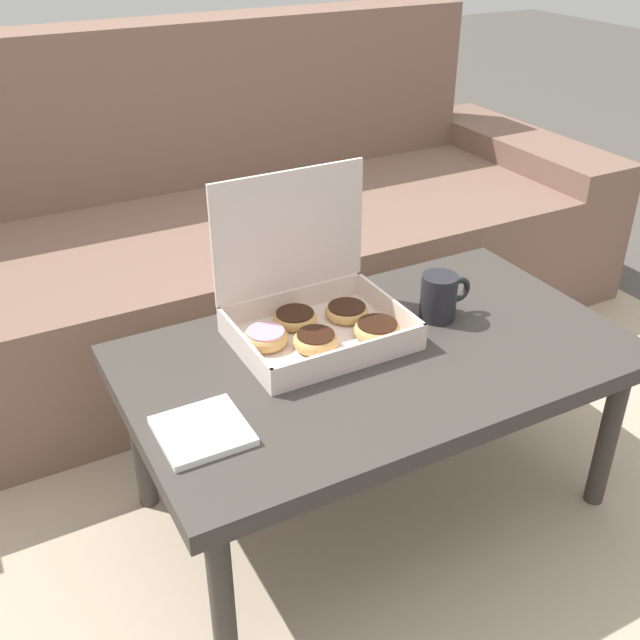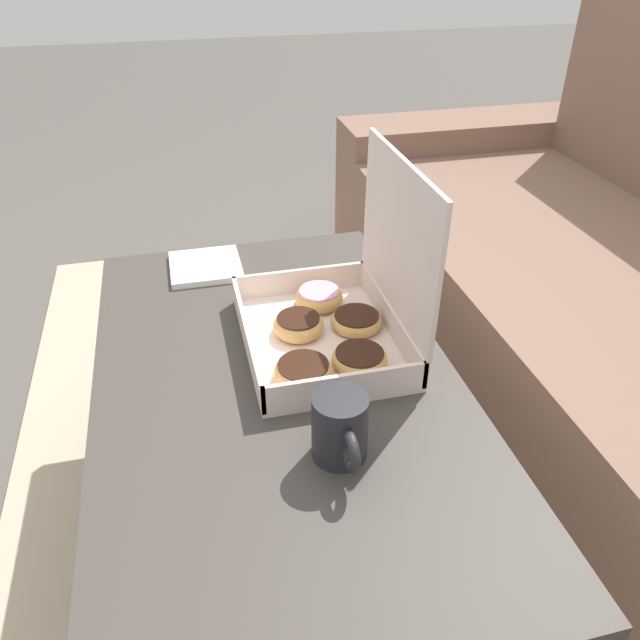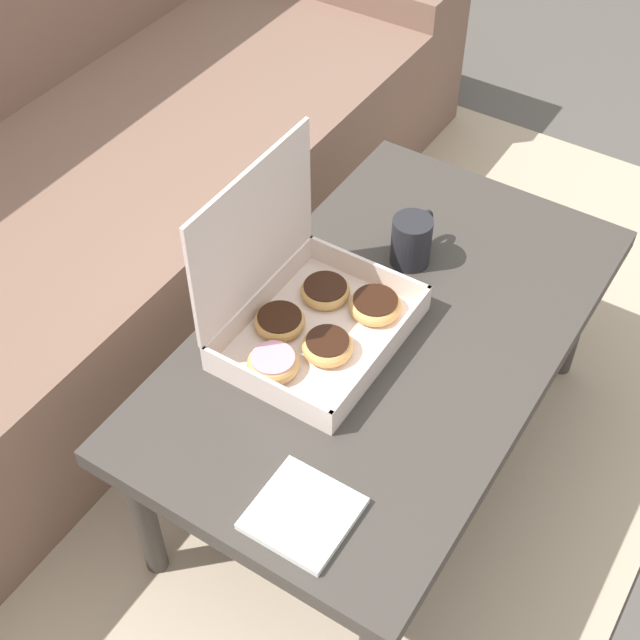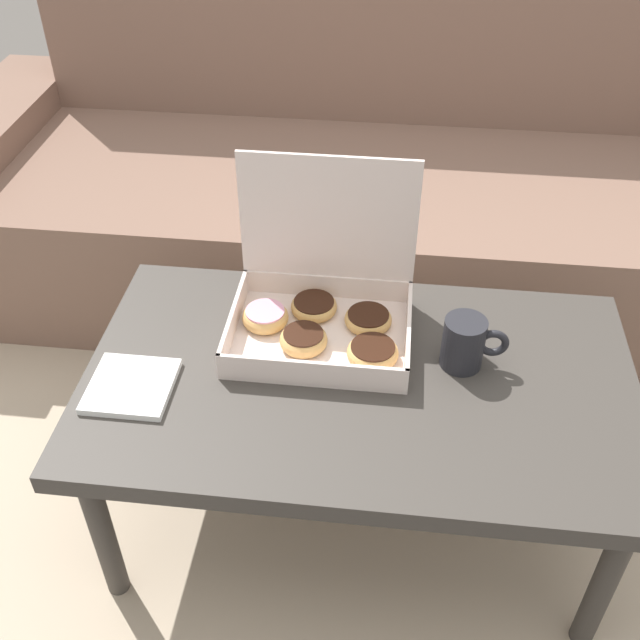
{
  "view_description": "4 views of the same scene",
  "coord_description": "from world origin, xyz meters",
  "px_view_note": "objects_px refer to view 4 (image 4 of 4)",
  "views": [
    {
      "loc": [
        -0.73,
        -1.19,
        1.26
      ],
      "look_at": [
        -0.09,
        -0.0,
        0.48
      ],
      "focal_mm": 42.0,
      "sensor_mm": 36.0,
      "label": 1
    },
    {
      "loc": [
        0.82,
        -0.22,
        1.09
      ],
      "look_at": [
        -0.09,
        -0.0,
        0.48
      ],
      "focal_mm": 35.0,
      "sensor_mm": 36.0,
      "label": 2
    },
    {
      "loc": [
        -1.02,
        -0.6,
        1.66
      ],
      "look_at": [
        -0.09,
        -0.0,
        0.48
      ],
      "focal_mm": 50.0,
      "sensor_mm": 36.0,
      "label": 3
    },
    {
      "loc": [
        0.04,
        -1.12,
        1.41
      ],
      "look_at": [
        -0.09,
        -0.0,
        0.48
      ],
      "focal_mm": 42.0,
      "sensor_mm": 36.0,
      "label": 4
    }
  ],
  "objects_px": {
    "couch": "(382,186)",
    "pastry_box": "(324,308)",
    "coffee_table": "(359,391)",
    "coffee_mug": "(465,343)"
  },
  "relations": [
    {
      "from": "couch",
      "to": "pastry_box",
      "type": "height_order",
      "value": "couch"
    },
    {
      "from": "pastry_box",
      "to": "coffee_mug",
      "type": "distance_m",
      "value": 0.29
    },
    {
      "from": "pastry_box",
      "to": "couch",
      "type": "bearing_deg",
      "value": 84.27
    },
    {
      "from": "coffee_table",
      "to": "pastry_box",
      "type": "relative_size",
      "value": 2.94
    },
    {
      "from": "pastry_box",
      "to": "coffee_mug",
      "type": "xyz_separation_m",
      "value": [
        0.28,
        -0.07,
        -0.0
      ]
    },
    {
      "from": "couch",
      "to": "coffee_table",
      "type": "bearing_deg",
      "value": -90.0
    },
    {
      "from": "coffee_table",
      "to": "coffee_mug",
      "type": "height_order",
      "value": "coffee_mug"
    },
    {
      "from": "coffee_table",
      "to": "pastry_box",
      "type": "distance_m",
      "value": 0.18
    },
    {
      "from": "pastry_box",
      "to": "coffee_mug",
      "type": "bearing_deg",
      "value": -14.05
    },
    {
      "from": "coffee_table",
      "to": "coffee_mug",
      "type": "distance_m",
      "value": 0.22
    }
  ]
}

